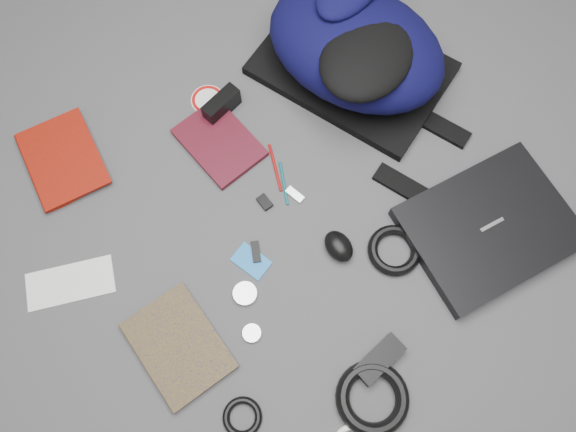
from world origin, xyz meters
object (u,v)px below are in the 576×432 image
compact_camera (222,105)px  power_brick (379,359)px  dvd_case (219,142)px  textbook_red (29,174)px  mouse (339,246)px  comic_book (146,369)px  backpack (356,46)px  laptop (489,227)px

compact_camera → power_brick: size_ratio=0.88×
dvd_case → compact_camera: (0.06, 0.08, 0.02)m
dvd_case → textbook_red: bearing=150.4°
mouse → comic_book: bearing=179.3°
compact_camera → mouse: (0.03, -0.48, -0.01)m
comic_book → power_brick: size_ratio=1.97×
dvd_case → comic_book: bearing=-144.6°
backpack → mouse: size_ratio=6.33×
comic_book → compact_camera: bearing=41.5°
dvd_case → mouse: (0.09, -0.40, 0.01)m
laptop → dvd_case: (-0.43, 0.57, -0.01)m
dvd_case → laptop: bearing=-60.1°
comic_book → dvd_case: (0.43, 0.40, -0.00)m
backpack → dvd_case: backpack is taller
comic_book → mouse: size_ratio=2.83×
mouse → power_brick: 0.28m
laptop → power_brick: size_ratio=3.19×
laptop → textbook_red: 1.16m
dvd_case → compact_camera: compact_camera is taller
backpack → textbook_red: backpack is taller
backpack → laptop: (0.01, -0.56, -0.09)m
laptop → dvd_case: bearing=132.6°
compact_camera → dvd_case: bearing=-140.0°
laptop → compact_camera: size_ratio=3.61×
backpack → textbook_red: bearing=144.0°
mouse → dvd_case: bearing=103.1°
mouse → compact_camera: bearing=94.3°
backpack → laptop: backpack is taller
backpack → compact_camera: (-0.36, 0.09, -0.08)m
comic_book → dvd_case: 0.59m
comic_book → compact_camera: size_ratio=2.23×
textbook_red → dvd_case: 0.49m
laptop → compact_camera: bearing=125.3°
backpack → compact_camera: bearing=142.8°
dvd_case → mouse: mouse is taller
backpack → power_brick: size_ratio=4.41×
textbook_red → comic_book: size_ratio=1.00×
textbook_red → dvd_case: size_ratio=1.10×
dvd_case → power_brick: power_brick is taller
comic_book → power_brick: power_brick is taller
laptop → comic_book: (-0.86, 0.17, -0.01)m
backpack → dvd_case: size_ratio=2.46×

